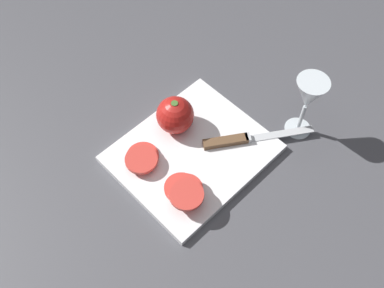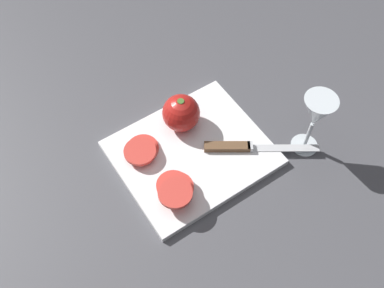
{
  "view_description": "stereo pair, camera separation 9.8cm",
  "coord_description": "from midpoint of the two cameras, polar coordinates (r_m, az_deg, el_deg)",
  "views": [
    {
      "loc": [
        -0.29,
        -0.37,
        0.88
      ],
      "look_at": [
        0.08,
        0.01,
        0.05
      ],
      "focal_mm": 42.0,
      "sensor_mm": 36.0,
      "label": 1
    },
    {
      "loc": [
        -0.21,
        -0.44,
        0.88
      ],
      "look_at": [
        0.08,
        0.01,
        0.05
      ],
      "focal_mm": 42.0,
      "sensor_mm": 36.0,
      "label": 2
    }
  ],
  "objects": [
    {
      "name": "whole_tomato",
      "position": [
        1.01,
        1.38,
        3.76
      ],
      "size": [
        0.09,
        0.09,
        0.09
      ],
      "color": "red",
      "rests_on": "cutting_board"
    },
    {
      "name": "tomato_slice_stack_near",
      "position": [
        0.94,
        0.82,
        -5.91
      ],
      "size": [
        0.09,
        0.1,
        0.04
      ],
      "color": "#D63D33",
      "rests_on": "cutting_board"
    },
    {
      "name": "ground_plane",
      "position": [
        1.0,
        -0.98,
        -4.13
      ],
      "size": [
        3.0,
        3.0,
        0.0
      ],
      "primitive_type": "plane",
      "color": "#4C4C51"
    },
    {
      "name": "knife",
      "position": [
        1.02,
        8.53,
        -0.58
      ],
      "size": [
        0.23,
        0.16,
        0.01
      ],
      "rotation": [
        0.0,
        0.0,
        5.7
      ],
      "color": "silver",
      "rests_on": "cutting_board"
    },
    {
      "name": "wine_glass",
      "position": [
        0.98,
        18.29,
        3.39
      ],
      "size": [
        0.07,
        0.07,
        0.17
      ],
      "color": "silver",
      "rests_on": "ground_plane"
    },
    {
      "name": "tomato_slice_stack_far",
      "position": [
        1.0,
        -3.66,
        -0.97
      ],
      "size": [
        0.08,
        0.08,
        0.02
      ],
      "color": "#D63D33",
      "rests_on": "cutting_board"
    },
    {
      "name": "cutting_board",
      "position": [
        1.02,
        2.76,
        -1.38
      ],
      "size": [
        0.33,
        0.28,
        0.02
      ],
      "color": "white",
      "rests_on": "ground_plane"
    }
  ]
}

